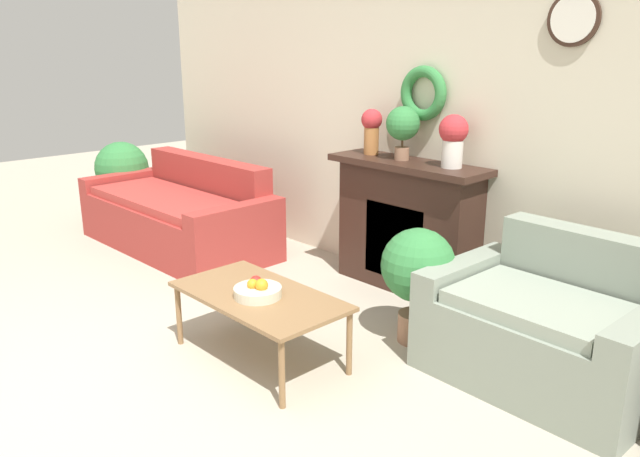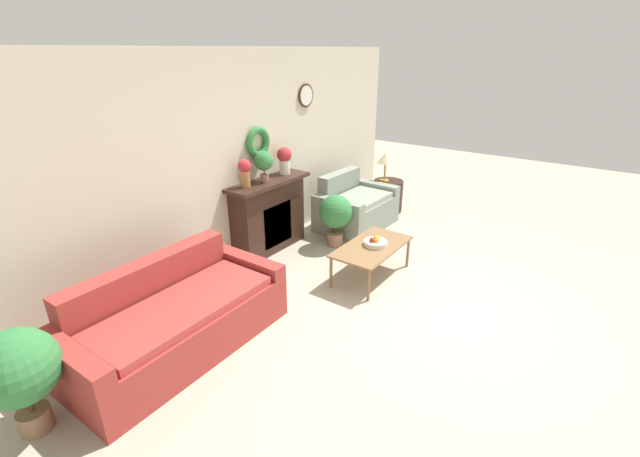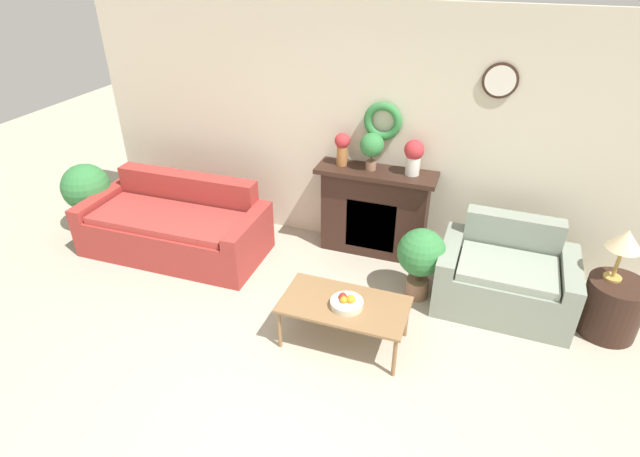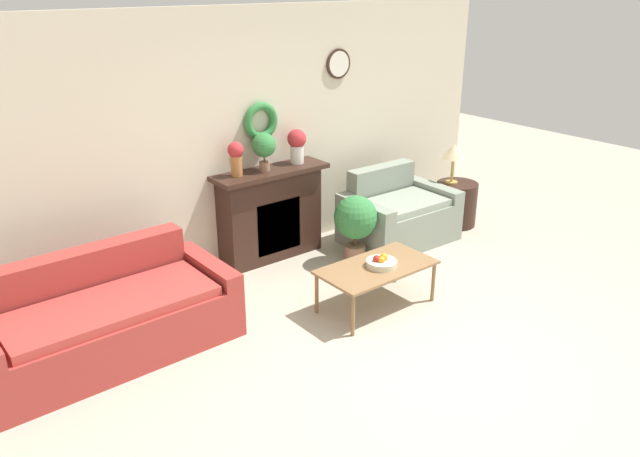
% 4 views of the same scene
% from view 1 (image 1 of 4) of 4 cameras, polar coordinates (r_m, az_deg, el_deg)
% --- Properties ---
extents(ground_plane, '(16.00, 16.00, 0.00)m').
position_cam_1_polar(ground_plane, '(3.72, -20.82, -15.13)').
color(ground_plane, '#ADA38E').
extents(wall_back, '(6.80, 0.15, 2.70)m').
position_cam_1_polar(wall_back, '(4.97, 9.15, 10.20)').
color(wall_back, beige).
rests_on(wall_back, ground_plane).
extents(fireplace, '(1.31, 0.41, 1.03)m').
position_cam_1_polar(fireplace, '(4.93, 7.95, 0.31)').
color(fireplace, '#331E16').
rests_on(fireplace, ground_plane).
extents(couch_left, '(2.09, 0.98, 0.83)m').
position_cam_1_polar(couch_left, '(6.10, -12.69, 1.14)').
color(couch_left, '#9E332D').
rests_on(couch_left, ground_plane).
extents(loveseat_right, '(1.28, 0.90, 0.85)m').
position_cam_1_polar(loveseat_right, '(3.85, 20.00, -8.67)').
color(loveseat_right, gray).
rests_on(loveseat_right, ground_plane).
extents(coffee_table, '(1.11, 0.60, 0.43)m').
position_cam_1_polar(coffee_table, '(3.83, -5.60, -6.48)').
color(coffee_table, olive).
rests_on(coffee_table, ground_plane).
extents(fruit_bowl, '(0.29, 0.29, 0.12)m').
position_cam_1_polar(fruit_bowl, '(3.76, -5.70, -5.63)').
color(fruit_bowl, beige).
rests_on(fruit_bowl, coffee_table).
extents(vase_on_mantel_left, '(0.17, 0.17, 0.36)m').
position_cam_1_polar(vase_on_mantel_left, '(5.04, 4.74, 9.15)').
color(vase_on_mantel_left, '#AD6B38').
rests_on(vase_on_mantel_left, fireplace).
extents(vase_on_mantel_right, '(0.21, 0.21, 0.38)m').
position_cam_1_polar(vase_on_mantel_right, '(4.56, 12.08, 8.16)').
color(vase_on_mantel_right, silver).
rests_on(vase_on_mantel_right, fireplace).
extents(potted_plant_on_mantel, '(0.26, 0.26, 0.41)m').
position_cam_1_polar(potted_plant_on_mantel, '(4.80, 7.58, 9.33)').
color(potted_plant_on_mantel, '#8E664C').
rests_on(potted_plant_on_mantel, fireplace).
extents(potted_plant_floor_by_couch, '(0.57, 0.57, 0.87)m').
position_cam_1_polar(potted_plant_floor_by_couch, '(7.16, -17.65, 5.10)').
color(potted_plant_floor_by_couch, '#8E664C').
rests_on(potted_plant_floor_by_couch, ground_plane).
extents(potted_plant_floor_by_loveseat, '(0.48, 0.48, 0.77)m').
position_cam_1_polar(potted_plant_floor_by_loveseat, '(4.04, 8.93, -3.83)').
color(potted_plant_floor_by_loveseat, '#8E664C').
rests_on(potted_plant_floor_by_loveseat, ground_plane).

